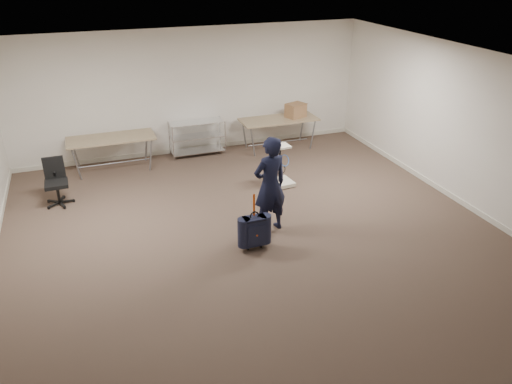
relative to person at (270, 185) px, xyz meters
name	(u,v)px	position (x,y,z in m)	size (l,w,h in m)	color
ground	(262,245)	(-0.31, -0.44, -0.83)	(9.00, 9.00, 0.00)	#4A372C
room_shell	(235,205)	(-0.31, 0.94, -0.78)	(8.00, 9.00, 9.00)	silver
folding_table_left	(111,140)	(-2.21, 3.51, -0.15)	(1.80, 0.75, 0.73)	#8C7555
folding_table_right	(279,121)	(1.59, 3.51, -0.15)	(1.80, 0.75, 0.73)	#8C7555
wire_shelf	(197,136)	(-0.31, 3.76, -0.39)	(1.22, 0.47, 0.80)	silver
person	(270,185)	(0.00, 0.00, 0.00)	(0.60, 0.39, 1.65)	black
suitcase	(254,231)	(-0.45, -0.50, -0.50)	(0.35, 0.20, 0.95)	black
office_chair	(58,190)	(-3.33, 2.23, -0.56)	(0.53, 0.53, 0.87)	black
equipment_cart	(281,175)	(0.85, 1.56, -0.60)	(0.51, 0.51, 0.85)	white
cardboard_box	(296,110)	(2.01, 3.49, 0.07)	(0.43, 0.32, 0.32)	olive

